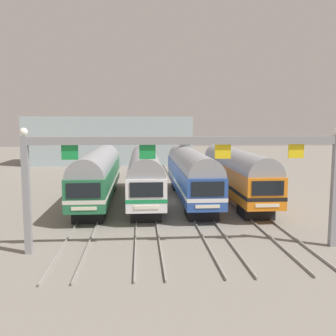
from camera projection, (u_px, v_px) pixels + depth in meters
ground_plane at (168, 201)px, 35.08m from camera, size 160.00×160.00×0.00m
track_bed at (159, 175)px, 51.91m from camera, size 14.16×70.00×0.15m
commuter_train_green at (98, 173)px, 34.29m from camera, size 2.88×18.06×4.77m
commuter_train_white at (145, 172)px, 34.60m from camera, size 2.88×18.06×4.77m
commuter_train_blue at (191, 172)px, 34.91m from camera, size 2.88×18.06×5.05m
commuter_train_orange at (236, 172)px, 35.22m from camera, size 2.88×18.06×4.77m
catenary_gantry at (185, 161)px, 21.10m from camera, size 17.89×0.44×6.97m
maintenance_building at (110, 140)px, 67.24m from camera, size 28.16×10.00×8.17m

